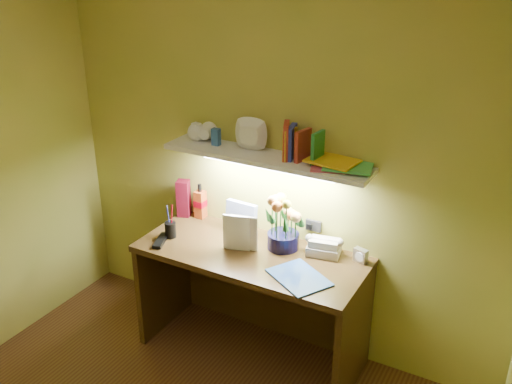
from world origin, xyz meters
TOP-DOWN VIEW (x-y plane):
  - desk at (0.00, 1.20)m, footprint 1.40×0.60m
  - flower_bouquet at (0.14, 1.34)m, footprint 0.28×0.28m
  - telephone at (0.39, 1.39)m, footprint 0.22×0.18m
  - desk_clock at (0.61, 1.41)m, footprint 0.09×0.06m
  - whisky_bottle at (-0.53, 1.45)m, footprint 0.07×0.07m
  - whisky_box at (-0.65, 1.42)m, footprint 0.11×0.11m
  - pen_cup at (-0.54, 1.12)m, footprint 0.08×0.08m
  - art_card at (-0.18, 1.38)m, footprint 0.21×0.05m
  - tv_remote at (-0.55, 1.04)m, footprint 0.12×0.20m
  - blue_folder at (0.38, 1.08)m, footprint 0.41×0.38m
  - desk_book_a at (-0.14, 1.19)m, footprint 0.17×0.05m
  - desk_book_b at (-0.17, 1.16)m, footprint 0.17×0.06m
  - wall_shelf at (-0.01, 1.38)m, footprint 1.31×0.29m

SIDE VIEW (x-z plane):
  - desk at x=0.00m, z-range 0.00..0.75m
  - blue_folder at x=0.38m, z-range 0.75..0.76m
  - tv_remote at x=-0.55m, z-range 0.75..0.77m
  - desk_clock at x=0.61m, z-range 0.75..0.83m
  - telephone at x=0.39m, z-range 0.75..0.87m
  - pen_cup at x=-0.54m, z-range 0.75..0.92m
  - art_card at x=-0.18m, z-range 0.75..0.96m
  - desk_book_a at x=-0.14m, z-range 0.75..0.98m
  - desk_book_b at x=-0.17m, z-range 0.75..0.98m
  - whisky_bottle at x=-0.53m, z-range 0.75..0.99m
  - whisky_box at x=-0.65m, z-range 0.75..1.01m
  - flower_bouquet at x=0.14m, z-range 0.75..1.09m
  - wall_shelf at x=-0.01m, z-range 1.21..1.46m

